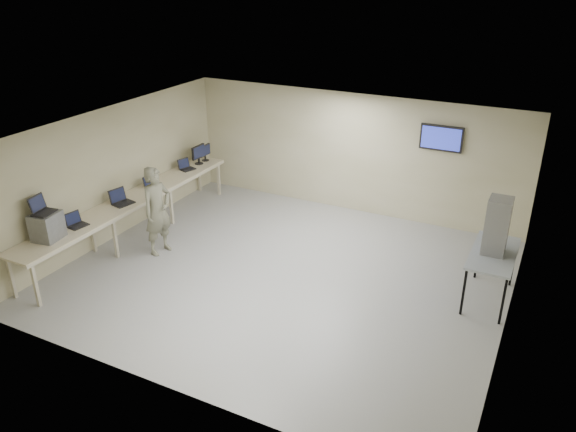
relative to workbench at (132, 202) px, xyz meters
The scene contains 13 objects.
room 3.67m from the workbench, ahead, with size 8.01×7.01×2.81m.
workbench is the anchor object (origin of this frame).
equipment_box 2.15m from the workbench, 91.69° to the right, with size 0.42×0.48×0.50m, color slate.
laptop_on_box 2.23m from the workbench, 93.31° to the right, with size 0.38×0.44×0.31m.
laptop_0 1.51m from the workbench, 91.39° to the right, with size 0.33×0.38×0.27m.
laptop_1 0.34m from the workbench, 92.92° to the right, with size 0.40×0.45×0.31m.
laptop_2 0.73m from the workbench, 94.22° to the left, with size 0.32×0.36×0.25m.
laptop_3 2.01m from the workbench, 91.59° to the left, with size 0.36×0.39×0.26m.
monitor_near 2.50m from the workbench, 90.26° to the left, with size 0.21×0.47×0.47m.
monitor_far 2.77m from the workbench, 90.23° to the left, with size 0.18×0.41×0.40m.
soldier 0.96m from the workbench, 17.63° to the right, with size 0.67×0.44×1.83m, color #5F6350.
side_table 7.24m from the workbench, ahead, with size 0.73×1.56×0.93m.
storage_bins 7.24m from the workbench, ahead, with size 0.37×0.42×0.99m.
Camera 1 is at (4.25, -8.25, 5.47)m, focal length 35.00 mm.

